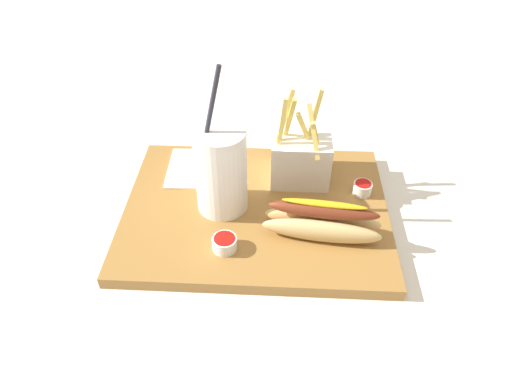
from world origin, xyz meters
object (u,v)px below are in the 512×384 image
object	(u,v)px
soda_cup	(221,172)
fries_basket	(300,155)
ketchup_cup_1	(225,243)
ketchup_cup_2	(362,188)
hot_dog_1	(322,221)
napkin_stack	(202,168)

from	to	relation	value
soda_cup	fries_basket	size ratio (longest dim) A/B	1.51
ketchup_cup_1	ketchup_cup_2	world-z (taller)	same
fries_basket	hot_dog_1	xyz separation A→B (m)	(-0.03, 0.14, -0.02)
soda_cup	ketchup_cup_2	distance (m)	0.24
ketchup_cup_1	napkin_stack	distance (m)	0.20
napkin_stack	soda_cup	bearing A→B (deg)	115.87
soda_cup	ketchup_cup_1	distance (m)	0.11
fries_basket	napkin_stack	xyz separation A→B (m)	(0.17, -0.01, -0.04)
hot_dog_1	napkin_stack	world-z (taller)	hot_dog_1
hot_dog_1	napkin_stack	bearing A→B (deg)	-36.48
soda_cup	napkin_stack	bearing A→B (deg)	-64.13
ketchup_cup_1	hot_dog_1	bearing A→B (deg)	-165.41
fries_basket	napkin_stack	bearing A→B (deg)	-2.85
soda_cup	hot_dog_1	xyz separation A→B (m)	(-0.16, 0.05, -0.05)
ketchup_cup_2	ketchup_cup_1	bearing A→B (deg)	32.10
soda_cup	fries_basket	bearing A→B (deg)	-144.69
hot_dog_1	ketchup_cup_2	world-z (taller)	hot_dog_1
ketchup_cup_1	ketchup_cup_2	size ratio (longest dim) A/B	1.18
fries_basket	ketchup_cup_1	size ratio (longest dim) A/B	4.42
ketchup_cup_1	ketchup_cup_2	distance (m)	0.25
ketchup_cup_1	ketchup_cup_2	xyz separation A→B (m)	(-0.22, -0.14, 0.00)
fries_basket	ketchup_cup_1	distance (m)	0.21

